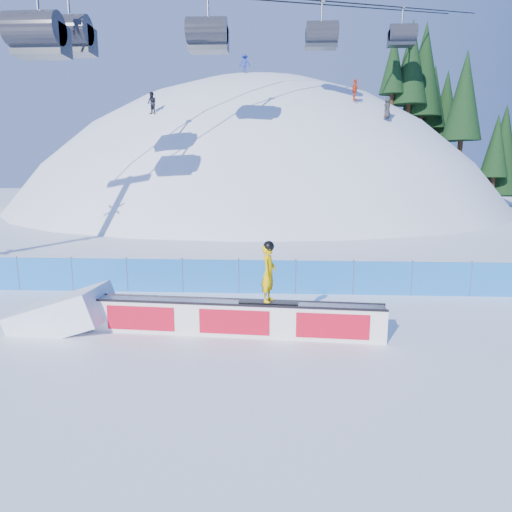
{
  "coord_description": "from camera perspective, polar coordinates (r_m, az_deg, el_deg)",
  "views": [
    {
      "loc": [
        2.41,
        -11.06,
        4.43
      ],
      "look_at": [
        1.71,
        2.55,
        1.74
      ],
      "focal_mm": 32.0,
      "sensor_mm": 36.0,
      "label": 1
    }
  ],
  "objects": [
    {
      "name": "ground",
      "position": [
        12.16,
        -8.84,
        -10.32
      ],
      "size": [
        160.0,
        160.0,
        0.0
      ],
      "primitive_type": "plane",
      "color": "white",
      "rests_on": "ground"
    },
    {
      "name": "snow_hill",
      "position": [
        57.66,
        0.31,
        -11.71
      ],
      "size": [
        64.0,
        64.0,
        64.0
      ],
      "color": "white",
      "rests_on": "ground"
    },
    {
      "name": "treeline",
      "position": [
        55.86,
        26.35,
        15.47
      ],
      "size": [
        21.49,
        11.55,
        20.69
      ],
      "color": "#311F13",
      "rests_on": "ground"
    },
    {
      "name": "safety_fence",
      "position": [
        16.21,
        -5.7,
        -2.53
      ],
      "size": [
        22.05,
        0.05,
        1.3
      ],
      "color": "blue",
      "rests_on": "ground"
    },
    {
      "name": "chairlift",
      "position": [
        40.58,
        6.95,
        28.99
      ],
      "size": [
        40.8,
        41.7,
        22.0
      ],
      "color": "gray",
      "rests_on": "ground"
    },
    {
      "name": "rail_box",
      "position": [
        12.22,
        -2.56,
        -7.77
      ],
      "size": [
        7.82,
        1.1,
        0.94
      ],
      "rotation": [
        0.0,
        0.0,
        -0.07
      ],
      "color": "white",
      "rests_on": "ground"
    },
    {
      "name": "snow_ramp",
      "position": [
        14.0,
        -22.84,
        -8.18
      ],
      "size": [
        2.78,
        1.85,
        1.66
      ],
      "primitive_type": null,
      "rotation": [
        0.0,
        -0.31,
        -0.07
      ],
      "color": "white",
      "rests_on": "ground"
    },
    {
      "name": "snowboarder",
      "position": [
        11.76,
        1.59,
        -2.07
      ],
      "size": [
        1.57,
        0.62,
        1.63
      ],
      "rotation": [
        0.0,
        0.0,
        1.31
      ],
      "color": "black",
      "rests_on": "rail_box"
    },
    {
      "name": "distant_skiers",
      "position": [
        41.36,
        2.09,
        20.41
      ],
      "size": [
        19.48,
        10.48,
        6.79
      ],
      "color": "black",
      "rests_on": "ground"
    }
  ]
}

